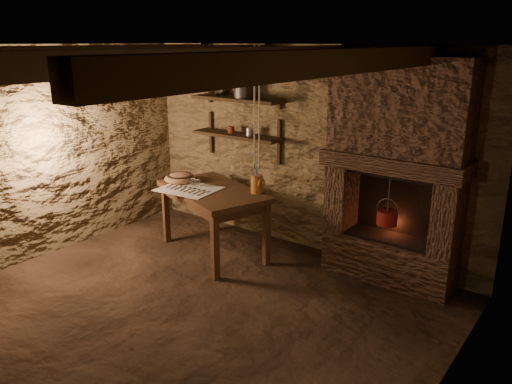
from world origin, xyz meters
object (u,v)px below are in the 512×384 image
Objects in this scene: red_pot at (387,217)px; work_table at (213,219)px; iron_stockpot at (244,90)px; stoneware_jug at (257,175)px; wooden_bowl at (180,178)px.

work_table is at bearing -163.86° from red_pot.
iron_stockpot is at bearing 114.83° from work_table.
stoneware_jug reaches higher than wooden_bowl.
iron_stockpot reaches higher than red_pot.
work_table is 4.23× the size of wooden_bowl.
iron_stockpot is at bearing 56.79° from wooden_bowl.
red_pot is (1.40, 0.36, -0.29)m from stoneware_jug.
work_table is 2.92× the size of red_pot.
stoneware_jug reaches higher than work_table.
work_table is 0.78m from stoneware_jug.
stoneware_jug is (0.50, 0.18, 0.57)m from work_table.
stoneware_jug reaches higher than red_pot.
iron_stockpot is 0.44× the size of red_pot.
red_pot is at bearing -3.50° from iron_stockpot.
iron_stockpot reaches higher than wooden_bowl.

